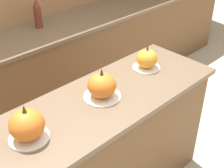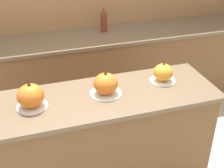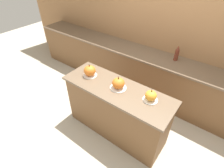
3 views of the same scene
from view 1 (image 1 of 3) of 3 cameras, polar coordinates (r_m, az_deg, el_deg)
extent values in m
cube|color=brown|center=(2.27, -1.42, -12.68)|extent=(1.64, 0.53, 0.89)
cube|color=brown|center=(1.97, -1.60, -3.13)|extent=(1.70, 0.59, 0.03)
cube|color=brown|center=(3.08, -16.79, -0.70)|extent=(6.00, 0.56, 0.89)
cube|color=brown|center=(2.86, -18.24, 7.06)|extent=(6.00, 0.60, 0.03)
cylinder|color=white|center=(1.73, -14.89, -9.42)|extent=(0.22, 0.22, 0.01)
ellipsoid|color=orange|center=(1.68, -15.29, -7.22)|extent=(0.19, 0.19, 0.16)
cone|color=#4C2D14|center=(1.62, -15.81, -4.44)|extent=(0.03, 0.03, 0.05)
cylinder|color=white|center=(1.98, -1.81, -2.27)|extent=(0.24, 0.24, 0.01)
ellipsoid|color=orange|center=(1.93, -1.86, -0.27)|extent=(0.18, 0.18, 0.16)
cone|color=#4C2D14|center=(1.88, -1.91, 2.24)|extent=(0.03, 0.03, 0.05)
cylinder|color=white|center=(2.31, 6.28, 3.02)|extent=(0.20, 0.20, 0.01)
ellipsoid|color=orange|center=(2.27, 6.39, 4.63)|extent=(0.15, 0.15, 0.14)
cone|color=brown|center=(2.23, 6.53, 6.60)|extent=(0.02, 0.02, 0.04)
cylinder|color=maroon|center=(3.05, -13.39, 11.78)|extent=(0.07, 0.07, 0.20)
cone|color=maroon|center=(3.01, -13.74, 14.31)|extent=(0.06, 0.06, 0.09)
camera|label=2|loc=(0.87, 99.63, 0.44)|focal=50.00mm
camera|label=3|loc=(2.27, 66.72, 27.52)|focal=28.00mm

